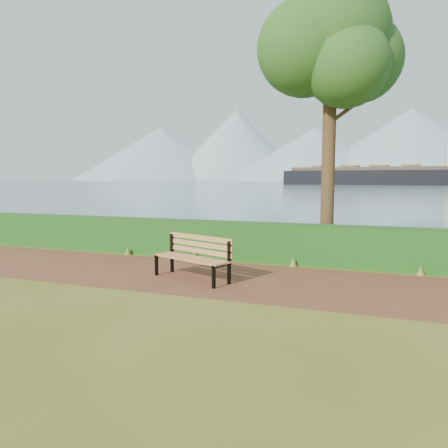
% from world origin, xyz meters
% --- Properties ---
extents(ground, '(140.00, 140.00, 0.00)m').
position_xyz_m(ground, '(0.00, 0.00, 0.00)').
color(ground, '#465618').
rests_on(ground, ground).
extents(path, '(40.00, 3.40, 0.01)m').
position_xyz_m(path, '(0.00, 0.30, 0.01)').
color(path, '#592C1E').
rests_on(path, ground).
extents(hedge, '(32.00, 0.85, 1.00)m').
position_xyz_m(hedge, '(0.00, 2.60, 0.50)').
color(hedge, '#124013').
rests_on(hedge, ground).
extents(water, '(700.00, 510.00, 0.00)m').
position_xyz_m(water, '(0.00, 260.00, 0.01)').
color(water, '#445D6E').
rests_on(water, ground).
extents(mountains, '(585.00, 190.00, 70.00)m').
position_xyz_m(mountains, '(-9.17, 406.05, 27.70)').
color(mountains, '#7D96A7').
rests_on(mountains, ground).
extents(bench, '(1.97, 1.20, 0.95)m').
position_xyz_m(bench, '(-0.15, -0.04, 0.55)').
color(bench, black).
rests_on(bench, ground).
extents(tree, '(3.75, 3.34, 7.75)m').
position_xyz_m(tree, '(2.19, 3.67, 5.76)').
color(tree, '#3B2318').
rests_on(tree, ground).
extents(cargo_ship, '(66.66, 15.22, 20.06)m').
position_xyz_m(cargo_ship, '(5.58, 142.55, 2.99)').
color(cargo_ship, black).
rests_on(cargo_ship, ground).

